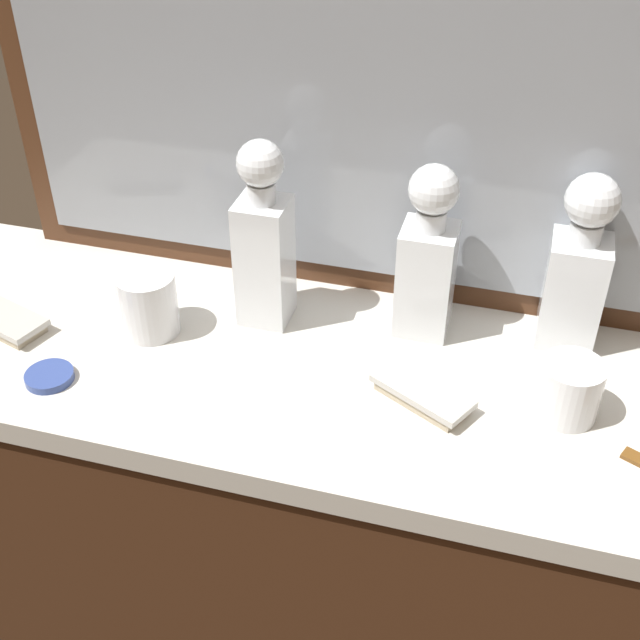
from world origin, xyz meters
The scene contains 10 objects.
dresser centered at (0.00, 0.00, 0.45)m, with size 1.40×0.47×0.89m.
dresser_mirror centered at (0.00, 0.22, 1.25)m, with size 1.15×0.03×0.71m.
crystal_decanter_left centered at (-0.11, 0.09, 1.01)m, with size 0.08×0.08×0.30m.
crystal_decanter_far_right centered at (0.13, 0.13, 1.00)m, with size 0.08×0.08×0.27m.
crystal_decanter_far_left centered at (0.34, 0.16, 1.00)m, with size 0.08×0.08×0.27m.
crystal_tumbler_rear centered at (0.35, -0.01, 0.93)m, with size 0.09×0.09×0.08m.
crystal_tumbler_far_right centered at (-0.27, 0.01, 0.94)m, with size 0.09×0.09×0.10m.
silver_brush_far_right centered at (-0.49, -0.05, 0.90)m, with size 0.15×0.10×0.02m.
silver_brush_rear centered at (0.16, -0.04, 0.90)m, with size 0.15×0.12×0.02m.
porcelain_dish centered at (-0.36, -0.14, 0.90)m, with size 0.07×0.07×0.01m.
Camera 1 is at (0.25, -0.90, 1.66)m, focal length 46.27 mm.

